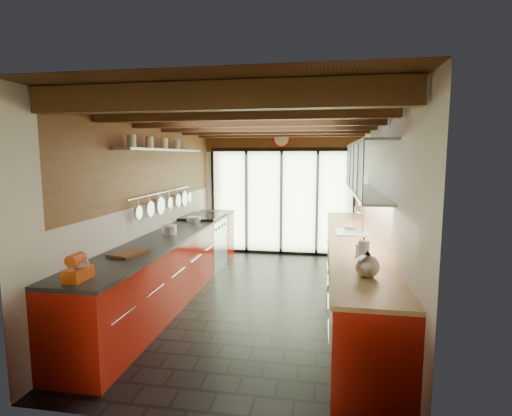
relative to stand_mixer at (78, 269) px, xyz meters
The scene contains 18 objects.
ground 2.77m from the stand_mixer, 60.48° to the left, with size 5.50×5.50×0.00m, color black.
room_shell 2.65m from the stand_mixer, 60.48° to the left, with size 5.50×5.50×5.50m.
ceiling_beams 3.25m from the stand_mixer, 64.15° to the left, with size 3.14×5.06×4.90m.
glass_door 5.14m from the stand_mixer, 75.57° to the left, with size 2.95×0.10×2.90m.
left_counter 2.31m from the stand_mixer, 90.13° to the left, with size 0.68×5.00×0.92m.
range_stove 3.73m from the stand_mixer, 90.08° to the left, with size 0.66×0.90×0.97m.
right_counter 3.44m from the stand_mixer, 41.42° to the left, with size 0.68×5.00×0.92m.
sink_assembly 3.68m from the stand_mixer, 45.94° to the left, with size 0.45×0.52×0.43m.
upper_cabinets_right 3.80m from the stand_mixer, 43.28° to the left, with size 0.34×3.00×3.00m.
left_wall_fixtures 2.66m from the stand_mixer, 94.54° to the left, with size 0.28×2.60×0.96m.
stand_mixer is the anchor object (origin of this frame).
pot_large 2.10m from the stand_mixer, 90.00° to the left, with size 0.21×0.21×0.13m, color silver.
pot_small 3.16m from the stand_mixer, 90.00° to the left, with size 0.23×0.23×0.09m, color silver.
cutting_board 0.92m from the stand_mixer, 90.00° to the left, with size 0.29×0.40×0.03m, color brown.
kettle 2.60m from the stand_mixer, 11.82° to the left, with size 0.23×0.27×0.26m.
paper_towel 2.70m from the stand_mixer, 19.72° to the left, with size 0.13×0.13×0.30m.
soap_bottle 2.84m from the stand_mixer, 26.60° to the left, with size 0.09×0.10×0.21m, color silver.
bowl 3.90m from the stand_mixer, 49.34° to the left, with size 0.20×0.20×0.05m, color silver.
Camera 1 is at (0.87, -5.36, 2.02)m, focal length 28.00 mm.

